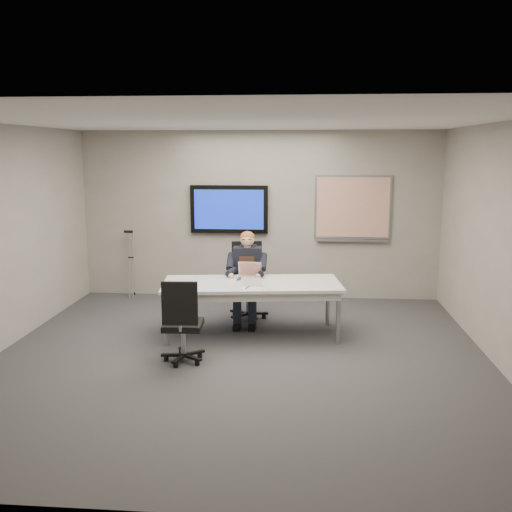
# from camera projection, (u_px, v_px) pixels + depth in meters

# --- Properties ---
(floor) EXTENTS (6.00, 6.00, 0.02)m
(floor) POSITION_uv_depth(u_px,v_px,m) (240.00, 358.00, 6.88)
(floor) COLOR #363638
(floor) RESTS_ON ground
(ceiling) EXTENTS (6.00, 6.00, 0.02)m
(ceiling) POSITION_uv_depth(u_px,v_px,m) (239.00, 121.00, 6.36)
(ceiling) COLOR white
(ceiling) RESTS_ON wall_back
(wall_back) EXTENTS (6.00, 0.02, 2.80)m
(wall_back) POSITION_uv_depth(u_px,v_px,m) (259.00, 215.00, 9.56)
(wall_back) COLOR gray
(wall_back) RESTS_ON ground
(wall_front) EXTENTS (6.00, 0.02, 2.80)m
(wall_front) POSITION_uv_depth(u_px,v_px,m) (188.00, 319.00, 3.68)
(wall_front) COLOR gray
(wall_front) RESTS_ON ground
(wall_right) EXTENTS (0.02, 6.00, 2.80)m
(wall_right) POSITION_uv_depth(u_px,v_px,m) (505.00, 248.00, 6.38)
(wall_right) COLOR gray
(wall_right) RESTS_ON ground
(conference_table) EXTENTS (2.47, 1.27, 0.73)m
(conference_table) POSITION_uv_depth(u_px,v_px,m) (252.00, 288.00, 7.65)
(conference_table) COLOR silver
(conference_table) RESTS_ON ground
(tv_display) EXTENTS (1.30, 0.09, 0.80)m
(tv_display) POSITION_uv_depth(u_px,v_px,m) (229.00, 209.00, 9.53)
(tv_display) COLOR black
(tv_display) RESTS_ON wall_back
(whiteboard) EXTENTS (1.25, 0.08, 1.10)m
(whiteboard) POSITION_uv_depth(u_px,v_px,m) (353.00, 208.00, 9.38)
(whiteboard) COLOR #979B9F
(whiteboard) RESTS_ON wall_back
(office_chair_far) EXTENTS (0.62, 0.62, 1.13)m
(office_chair_far) POSITION_uv_depth(u_px,v_px,m) (248.00, 295.00, 8.48)
(office_chair_far) COLOR black
(office_chair_far) RESTS_ON ground
(office_chair_near) EXTENTS (0.51, 0.51, 1.02)m
(office_chair_near) POSITION_uv_depth(u_px,v_px,m) (183.00, 337.00, 6.69)
(office_chair_near) COLOR black
(office_chair_near) RESTS_ON ground
(seated_person) EXTENTS (0.42, 0.72, 1.33)m
(seated_person) POSITION_uv_depth(u_px,v_px,m) (246.00, 287.00, 8.19)
(seated_person) COLOR #1B212E
(seated_person) RESTS_ON office_chair_far
(crutch) EXTENTS (0.25, 0.47, 1.21)m
(crutch) POSITION_uv_depth(u_px,v_px,m) (131.00, 262.00, 9.71)
(crutch) COLOR #B4B7BC
(crutch) RESTS_ON ground
(laptop) EXTENTS (0.33, 0.31, 0.23)m
(laptop) POSITION_uv_depth(u_px,v_px,m) (249.00, 275.00, 7.83)
(laptop) COLOR #A6A6A9
(laptop) RESTS_ON conference_table
(name_tent) EXTENTS (0.27, 0.09, 0.11)m
(name_tent) POSITION_uv_depth(u_px,v_px,m) (251.00, 282.00, 7.45)
(name_tent) COLOR white
(name_tent) RESTS_ON conference_table
(pen) EXTENTS (0.05, 0.13, 0.01)m
(pen) POSITION_uv_depth(u_px,v_px,m) (248.00, 287.00, 7.34)
(pen) COLOR black
(pen) RESTS_ON conference_table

